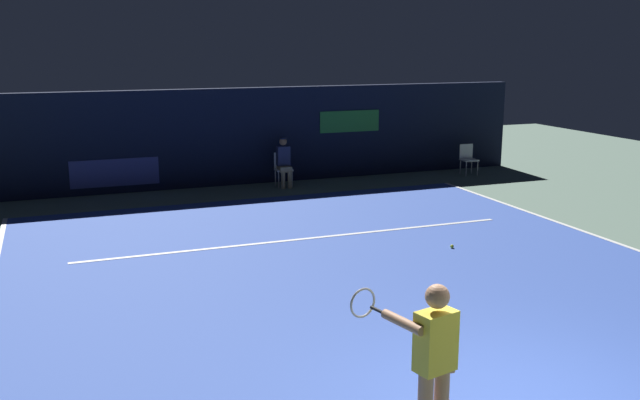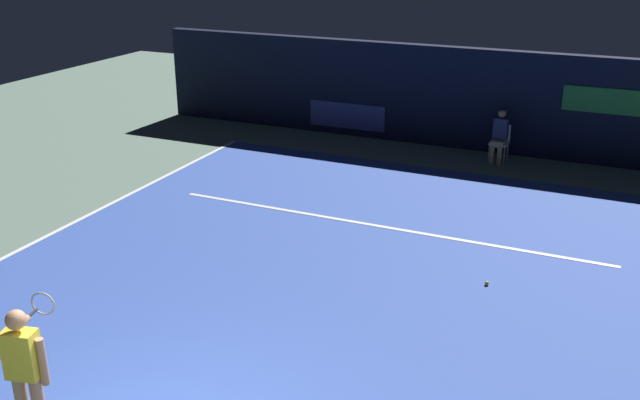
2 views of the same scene
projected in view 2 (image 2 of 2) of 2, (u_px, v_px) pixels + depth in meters
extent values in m
plane|color=slate|center=(338.00, 271.00, 12.14)|extent=(34.20, 34.20, 0.00)
cube|color=#3856B2|center=(338.00, 271.00, 12.14)|extent=(11.20, 11.99, 0.01)
cube|color=white|center=(80.00, 219.00, 14.26)|extent=(0.10, 11.99, 0.01)
cube|color=white|center=(380.00, 226.00, 13.92)|extent=(8.73, 0.10, 0.01)
cube|color=black|center=(459.00, 98.00, 18.50)|extent=(17.31, 0.30, 2.60)
cube|color=navy|center=(347.00, 116.00, 19.79)|extent=(2.20, 0.04, 0.70)
cube|color=#1E6B2D|center=(602.00, 101.00, 16.93)|extent=(1.80, 0.04, 0.60)
cube|color=yellow|center=(22.00, 354.00, 7.67)|extent=(0.40, 0.30, 0.56)
sphere|color=tan|center=(16.00, 320.00, 7.52)|extent=(0.22, 0.22, 0.22)
cylinder|color=tan|center=(14.00, 329.00, 7.85)|extent=(0.20, 0.51, 0.09)
cylinder|color=tan|center=(43.00, 362.00, 7.68)|extent=(0.09, 0.09, 0.56)
cylinder|color=black|center=(30.00, 316.00, 8.12)|extent=(0.10, 0.30, 0.03)
torus|color=#B2B2B7|center=(43.00, 304.00, 8.38)|extent=(0.30, 0.09, 0.30)
cube|color=white|center=(499.00, 143.00, 17.61)|extent=(0.46, 0.42, 0.04)
cube|color=white|center=(502.00, 132.00, 17.70)|extent=(0.42, 0.05, 0.42)
cylinder|color=#B2B2B7|center=(489.00, 153.00, 17.64)|extent=(0.03, 0.03, 0.46)
cylinder|color=#B2B2B7|center=(504.00, 155.00, 17.48)|extent=(0.03, 0.03, 0.46)
cylinder|color=#B2B2B7|center=(492.00, 150.00, 17.92)|extent=(0.03, 0.03, 0.46)
cylinder|color=#B2B2B7|center=(507.00, 152.00, 17.76)|extent=(0.03, 0.03, 0.46)
cube|color=tan|center=(498.00, 143.00, 17.53)|extent=(0.34, 0.41, 0.14)
cylinder|color=tan|center=(492.00, 155.00, 17.52)|extent=(0.11, 0.11, 0.46)
cylinder|color=tan|center=(499.00, 156.00, 17.44)|extent=(0.11, 0.11, 0.46)
cube|color=#23284C|center=(501.00, 128.00, 17.52)|extent=(0.35, 0.24, 0.52)
sphere|color=#8C6647|center=(502.00, 113.00, 17.38)|extent=(0.20, 0.20, 0.20)
cylinder|color=#141933|center=(503.00, 110.00, 17.35)|extent=(0.19, 0.19, 0.04)
sphere|color=#CCE033|center=(487.00, 283.00, 11.65)|extent=(0.07, 0.07, 0.07)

